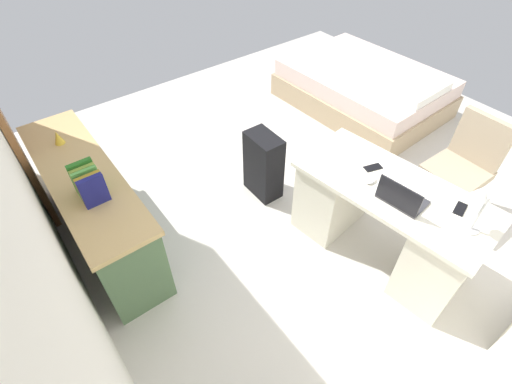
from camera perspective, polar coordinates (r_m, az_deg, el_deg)
ground_plane at (r=3.89m, az=8.87°, el=1.08°), size 5.63×5.63×0.00m
wall_back at (r=2.25m, az=-33.50°, el=1.71°), size 4.01×0.10×2.74m
desk at (r=3.16m, az=18.66°, el=-3.97°), size 1.51×0.83×0.74m
office_chair at (r=3.79m, az=28.20°, el=2.54°), size 0.52×0.52×0.94m
credenza at (r=3.37m, az=-23.15°, el=-2.07°), size 1.80×0.48×0.76m
bed at (r=5.10m, az=15.96°, el=14.81°), size 1.95×1.47×0.58m
suitcase_black at (r=3.56m, az=1.13°, el=4.03°), size 0.36×0.23×0.66m
laptop at (r=2.78m, az=21.00°, el=-0.82°), size 0.33×0.26×0.21m
computer_mouse at (r=2.90m, az=16.94°, el=1.71°), size 0.07×0.11×0.03m
cell_phone_near_laptop at (r=2.94m, az=28.41°, el=-2.24°), size 0.10×0.15×0.01m
cell_phone_by_mouse at (r=3.03m, az=17.22°, el=3.54°), size 0.10×0.15×0.01m
desk_lamp at (r=2.68m, az=30.73°, el=-0.80°), size 0.16×0.11×0.34m
book_row at (r=2.82m, az=-23.83°, el=1.12°), size 0.24×0.17×0.23m
figurine_small at (r=3.46m, az=-27.68°, el=7.28°), size 0.08×0.08×0.11m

